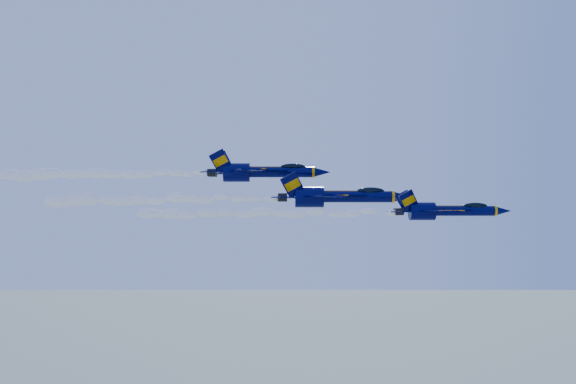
{
  "coord_description": "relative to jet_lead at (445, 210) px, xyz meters",
  "views": [
    {
      "loc": [
        1.04,
        -82.57,
        150.02
      ],
      "look_at": [
        1.18,
        -2.14,
        152.02
      ],
      "focal_mm": 35.0,
      "sensor_mm": 36.0,
      "label": 1
    }
  ],
  "objects": [
    {
      "name": "jet_second",
      "position": [
        -13.51,
        7.52,
        1.98
      ],
      "size": [
        19.17,
        15.73,
        7.12
      ],
      "color": "#000135"
    },
    {
      "name": "smoke_trail_jet_second",
      "position": [
        -38.29,
        7.52,
        1.58
      ],
      "size": [
        33.19,
        1.98,
        1.78
      ],
      "primitive_type": "ellipsoid",
      "color": "white"
    },
    {
      "name": "smoke_trail_jet_third",
      "position": [
        -49.49,
        15.85,
        5.61
      ],
      "size": [
        33.19,
        2.01,
        1.81
      ],
      "primitive_type": "ellipsoid",
      "color": "white"
    },
    {
      "name": "jet_lead",
      "position": [
        0.0,
        0.0,
        0.0
      ],
      "size": [
        15.17,
        12.44,
        5.64
      ],
      "color": "#000135"
    },
    {
      "name": "smoke_trail_jet_lead",
      "position": [
        -23.08,
        0.0,
        -0.36
      ],
      "size": [
        33.19,
        1.57,
        1.41
      ],
      "primitive_type": "ellipsoid",
      "color": "white"
    },
    {
      "name": "jet_third",
      "position": [
        -24.6,
        15.85,
        6.0
      ],
      "size": [
        19.41,
        15.92,
        7.21
      ],
      "color": "#000135"
    }
  ]
}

